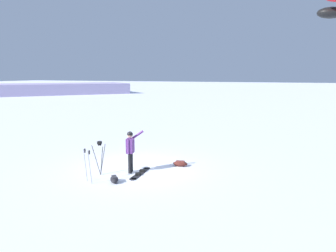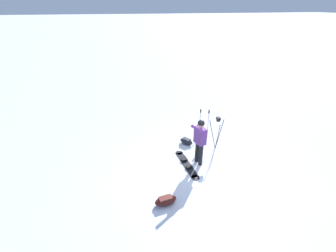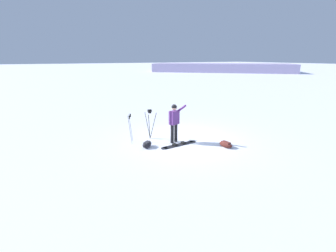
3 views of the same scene
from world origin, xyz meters
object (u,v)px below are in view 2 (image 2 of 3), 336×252
camera_tripod (217,127)px  ski_poles (204,119)px  snowboarder (200,138)px  gear_bag_large (186,141)px  snowboard (187,164)px  gear_bag_small (166,200)px

camera_tripod → ski_poles: camera_tripod is taller
snowboarder → gear_bag_large: (0.01, -1.30, -0.90)m
gear_bag_large → snowboard: bearing=72.3°
gear_bag_large → gear_bag_small: size_ratio=0.92×
camera_tripod → gear_bag_small: 3.50m
snowboard → gear_bag_large: gear_bag_large is taller
snowboard → camera_tripod: size_ratio=1.29×
camera_tripod → ski_poles: bearing=-83.4°
snowboarder → snowboard: (0.42, -0.01, -1.00)m
snowboard → ski_poles: 2.25m
snowboard → gear_bag_small: 1.94m
gear_bag_small → gear_bag_large: bearing=-118.6°
snowboard → ski_poles: bearing=-127.4°
gear_bag_small → ski_poles: (-2.43, -3.24, 0.70)m
snowboarder → gear_bag_small: size_ratio=2.59×
snowboard → ski_poles: ski_poles is taller
gear_bag_large → gear_bag_small: bearing=61.4°
gear_bag_large → ski_poles: bearing=-156.4°
snowboarder → snowboard: size_ratio=0.98×
snowboarder → gear_bag_small: (1.57, 1.56, -0.90)m
ski_poles → snowboard: bearing=52.6°
snowboarder → gear_bag_large: snowboarder is taller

